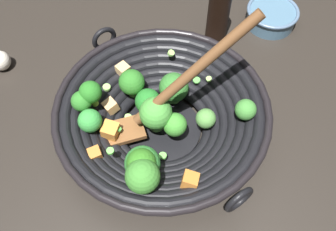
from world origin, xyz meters
name	(u,v)px	position (x,y,z in m)	size (l,w,h in m)	color
ground_plane	(163,130)	(0.00, 0.00, 0.00)	(4.00, 4.00, 0.00)	#28231E
wok	(161,116)	(0.00, 0.00, 0.06)	(0.39, 0.39, 0.26)	black
soy_sauce_bottle	(219,10)	(0.03, 0.28, 0.08)	(0.05, 0.05, 0.19)	black
prep_bowl	(272,16)	(0.15, 0.36, 0.02)	(0.12, 0.12, 0.04)	slate
garlic_bulb	(0,61)	(-0.38, 0.04, 0.02)	(0.04, 0.04, 0.04)	silver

